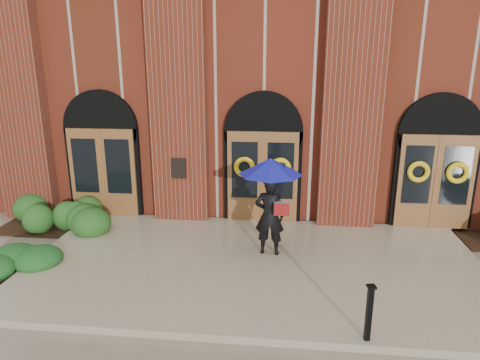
# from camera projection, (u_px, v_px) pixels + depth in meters

# --- Properties ---
(ground) EXTENTS (90.00, 90.00, 0.00)m
(ground) POSITION_uv_depth(u_px,v_px,m) (255.00, 272.00, 9.38)
(ground) COLOR gray
(ground) RESTS_ON ground
(landing) EXTENTS (10.00, 5.30, 0.15)m
(landing) POSITION_uv_depth(u_px,v_px,m) (255.00, 265.00, 9.50)
(landing) COLOR tan
(landing) RESTS_ON ground
(church_building) EXTENTS (16.20, 12.53, 7.00)m
(church_building) POSITION_uv_depth(u_px,v_px,m) (272.00, 84.00, 16.81)
(church_building) COLOR #5F2014
(church_building) RESTS_ON ground
(man_with_umbrella) EXTENTS (1.51, 1.51, 2.27)m
(man_with_umbrella) POSITION_uv_depth(u_px,v_px,m) (270.00, 188.00, 9.50)
(man_with_umbrella) COLOR black
(man_with_umbrella) RESTS_ON landing
(metal_post) EXTENTS (0.15, 0.15, 0.97)m
(metal_post) POSITION_uv_depth(u_px,v_px,m) (369.00, 312.00, 6.75)
(metal_post) COLOR black
(metal_post) RESTS_ON landing
(hedge_wall_left) EXTENTS (2.92, 1.17, 0.75)m
(hedge_wall_left) POSITION_uv_depth(u_px,v_px,m) (57.00, 216.00, 11.66)
(hedge_wall_left) COLOR #224F1A
(hedge_wall_left) RESTS_ON ground
(hedge_front_left) EXTENTS (1.34, 1.15, 0.47)m
(hedge_front_left) POSITION_uv_depth(u_px,v_px,m) (14.00, 266.00, 9.12)
(hedge_front_left) COLOR #1A4D1B
(hedge_front_left) RESTS_ON ground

